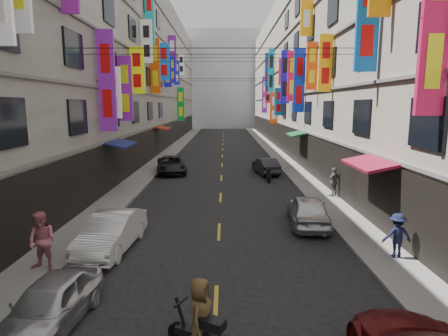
{
  "coord_description": "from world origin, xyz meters",
  "views": [
    {
      "loc": [
        0.24,
        2.56,
        5.4
      ],
      "look_at": [
        0.22,
        11.46,
        3.89
      ],
      "focal_mm": 30.0,
      "sensor_mm": 36.0,
      "label": 1
    }
  ],
  "objects_px": {
    "car_left_mid": "(111,232)",
    "pedestrian_rfar": "(334,182)",
    "scooter_crossing": "(204,334)",
    "pedestrian_lfar": "(42,241)",
    "car_right_far": "(266,166)",
    "car_left_far": "(171,165)",
    "pedestrian_rnear": "(397,235)",
    "car_left_near": "(50,304)",
    "pedestrian_crossing": "(200,314)",
    "car_right_mid": "(308,210)",
    "scooter_far_right": "(269,175)"
  },
  "relations": [
    {
      "from": "pedestrian_lfar",
      "to": "pedestrian_rnear",
      "type": "relative_size",
      "value": 1.22
    },
    {
      "from": "car_left_far",
      "to": "car_left_near",
      "type": "bearing_deg",
      "value": -99.41
    },
    {
      "from": "pedestrian_crossing",
      "to": "pedestrian_rnear",
      "type": "bearing_deg",
      "value": -40.26
    },
    {
      "from": "car_left_mid",
      "to": "pedestrian_rnear",
      "type": "bearing_deg",
      "value": -0.1
    },
    {
      "from": "pedestrian_lfar",
      "to": "pedestrian_crossing",
      "type": "relative_size",
      "value": 1.15
    },
    {
      "from": "car_left_mid",
      "to": "car_left_far",
      "type": "distance_m",
      "value": 16.04
    },
    {
      "from": "car_right_mid",
      "to": "pedestrian_lfar",
      "type": "bearing_deg",
      "value": 31.56
    },
    {
      "from": "car_right_mid",
      "to": "pedestrian_crossing",
      "type": "relative_size",
      "value": 2.47
    },
    {
      "from": "car_left_far",
      "to": "car_right_mid",
      "type": "relative_size",
      "value": 1.18
    },
    {
      "from": "pedestrian_lfar",
      "to": "car_right_far",
      "type": "bearing_deg",
      "value": 75.11
    },
    {
      "from": "car_left_near",
      "to": "pedestrian_lfar",
      "type": "height_order",
      "value": "pedestrian_lfar"
    },
    {
      "from": "car_left_mid",
      "to": "pedestrian_rnear",
      "type": "xyz_separation_m",
      "value": [
        10.26,
        -0.91,
        0.21
      ]
    },
    {
      "from": "car_right_far",
      "to": "pedestrian_rnear",
      "type": "relative_size",
      "value": 2.47
    },
    {
      "from": "car_right_mid",
      "to": "car_right_far",
      "type": "bearing_deg",
      "value": -82.88
    },
    {
      "from": "scooter_crossing",
      "to": "pedestrian_lfar",
      "type": "relative_size",
      "value": 0.86
    },
    {
      "from": "car_left_near",
      "to": "pedestrian_crossing",
      "type": "height_order",
      "value": "pedestrian_crossing"
    },
    {
      "from": "car_right_far",
      "to": "pedestrian_crossing",
      "type": "bearing_deg",
      "value": 70.38
    },
    {
      "from": "pedestrian_rnear",
      "to": "car_right_mid",
      "type": "bearing_deg",
      "value": -61.91
    },
    {
      "from": "car_left_near",
      "to": "car_right_mid",
      "type": "relative_size",
      "value": 0.89
    },
    {
      "from": "scooter_crossing",
      "to": "car_right_far",
      "type": "bearing_deg",
      "value": 18.2
    },
    {
      "from": "car_left_far",
      "to": "pedestrian_rnear",
      "type": "height_order",
      "value": "pedestrian_rnear"
    },
    {
      "from": "car_left_mid",
      "to": "scooter_crossing",
      "type": "bearing_deg",
      "value": -52.44
    },
    {
      "from": "car_right_far",
      "to": "pedestrian_crossing",
      "type": "xyz_separation_m",
      "value": [
        -3.79,
        -21.41,
        0.19
      ]
    },
    {
      "from": "car_right_mid",
      "to": "pedestrian_rfar",
      "type": "height_order",
      "value": "pedestrian_rfar"
    },
    {
      "from": "car_left_mid",
      "to": "car_left_far",
      "type": "height_order",
      "value": "car_left_mid"
    },
    {
      "from": "car_left_mid",
      "to": "car_left_near",
      "type": "bearing_deg",
      "value": -85.04
    },
    {
      "from": "scooter_far_right",
      "to": "pedestrian_rnear",
      "type": "distance_m",
      "value": 14.08
    },
    {
      "from": "scooter_crossing",
      "to": "pedestrian_rnear",
      "type": "xyz_separation_m",
      "value": [
        6.48,
        5.0,
        0.46
      ]
    },
    {
      "from": "scooter_crossing",
      "to": "scooter_far_right",
      "type": "distance_m",
      "value": 19.12
    },
    {
      "from": "scooter_crossing",
      "to": "car_right_mid",
      "type": "relative_size",
      "value": 0.4
    },
    {
      "from": "car_left_near",
      "to": "car_right_far",
      "type": "height_order",
      "value": "car_right_far"
    },
    {
      "from": "scooter_crossing",
      "to": "pedestrian_lfar",
      "type": "height_order",
      "value": "pedestrian_lfar"
    },
    {
      "from": "car_left_near",
      "to": "pedestrian_crossing",
      "type": "distance_m",
      "value": 3.78
    },
    {
      "from": "car_right_far",
      "to": "pedestrian_lfar",
      "type": "distance_m",
      "value": 19.8
    },
    {
      "from": "scooter_crossing",
      "to": "car_left_mid",
      "type": "height_order",
      "value": "car_left_mid"
    },
    {
      "from": "pedestrian_crossing",
      "to": "car_left_near",
      "type": "bearing_deg",
      "value": 91.33
    },
    {
      "from": "car_right_far",
      "to": "car_right_mid",
      "type": "bearing_deg",
      "value": 82.74
    },
    {
      "from": "car_left_mid",
      "to": "car_left_far",
      "type": "bearing_deg",
      "value": 94.96
    },
    {
      "from": "pedestrian_lfar",
      "to": "pedestrian_rnear",
      "type": "distance_m",
      "value": 11.94
    },
    {
      "from": "car_left_near",
      "to": "pedestrian_rfar",
      "type": "distance_m",
      "value": 16.7
    },
    {
      "from": "car_left_mid",
      "to": "pedestrian_lfar",
      "type": "xyz_separation_m",
      "value": [
        -1.63,
        -1.93,
        0.38
      ]
    },
    {
      "from": "car_right_mid",
      "to": "pedestrian_crossing",
      "type": "xyz_separation_m",
      "value": [
        -4.3,
        -8.71,
        0.13
      ]
    },
    {
      "from": "scooter_crossing",
      "to": "pedestrian_lfar",
      "type": "xyz_separation_m",
      "value": [
        -5.41,
        3.98,
        0.63
      ]
    },
    {
      "from": "car_right_mid",
      "to": "car_right_far",
      "type": "distance_m",
      "value": 12.72
    },
    {
      "from": "car_left_far",
      "to": "pedestrian_rfar",
      "type": "distance_m",
      "value": 13.37
    },
    {
      "from": "car_left_mid",
      "to": "pedestrian_rfar",
      "type": "bearing_deg",
      "value": 41.67
    },
    {
      "from": "scooter_far_right",
      "to": "car_right_mid",
      "type": "bearing_deg",
      "value": 95.93
    },
    {
      "from": "pedestrian_crossing",
      "to": "scooter_far_right",
      "type": "bearing_deg",
      "value": 2.01
    },
    {
      "from": "pedestrian_lfar",
      "to": "car_left_near",
      "type": "bearing_deg",
      "value": -49.42
    },
    {
      "from": "car_left_far",
      "to": "car_left_mid",
      "type": "bearing_deg",
      "value": -99.41
    }
  ]
}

